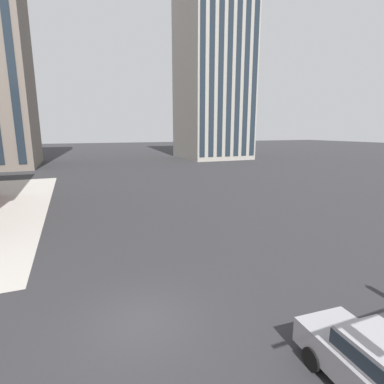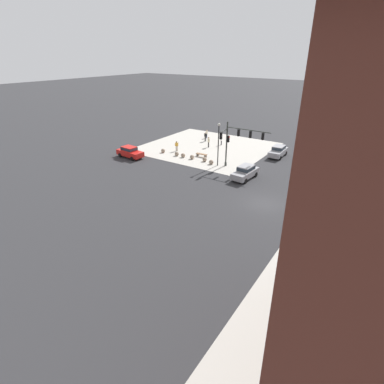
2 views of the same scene
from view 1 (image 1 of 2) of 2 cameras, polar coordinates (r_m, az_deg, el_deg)
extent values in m
plane|color=#2D2D30|center=(11.30, -9.98, -23.66)|extent=(320.00, 320.00, 0.00)
cube|color=#99999E|center=(9.52, 32.99, -28.04)|extent=(2.05, 4.51, 0.76)
cylinder|color=black|center=(9.95, 22.40, -27.78)|extent=(0.26, 0.65, 0.64)
cylinder|color=black|center=(10.94, 29.73, -24.44)|extent=(0.26, 0.65, 0.64)
cube|color=#9E998E|center=(74.96, 4.11, 26.70)|extent=(14.38, 16.02, 51.65)
cube|color=#1E2833|center=(65.44, 2.14, 28.96)|extent=(1.20, 0.10, 49.58)
cube|color=#1E2833|center=(66.27, 3.99, 28.72)|extent=(1.20, 0.10, 49.58)
cube|color=#1E2833|center=(67.15, 5.78, 28.46)|extent=(1.20, 0.10, 49.58)
cube|color=#1E2833|center=(68.08, 7.51, 28.19)|extent=(1.20, 0.10, 49.58)
cube|color=#1E2833|center=(69.06, 9.19, 27.90)|extent=(1.20, 0.10, 49.58)
cube|color=#1E2833|center=(70.09, 10.81, 27.60)|extent=(1.20, 0.10, 49.58)
cube|color=#1E2833|center=(71.16, 12.37, 27.30)|extent=(1.20, 0.10, 49.58)
camera|label=2|loc=(38.53, -36.06, 21.75)|focal=28.14mm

